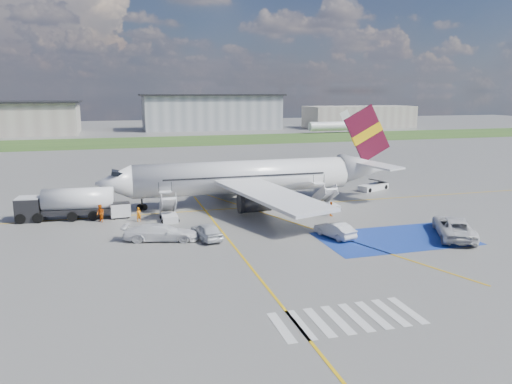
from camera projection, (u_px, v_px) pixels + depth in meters
ground at (279, 235)px, 47.68m from camera, size 400.00×400.00×0.00m
grass_strip at (169, 141)px, 137.13m from camera, size 400.00×30.00×0.01m
taxiway_line_main at (247, 208)px, 58.97m from camera, size 120.00×0.20×0.01m
taxiway_line_cross at (259, 277)px, 36.90m from camera, size 0.20×60.00×0.01m
taxiway_line_diag at (247, 208)px, 58.97m from camera, size 20.71×56.45×0.01m
staging_box at (394, 239)px, 46.63m from camera, size 14.00×8.00×0.01m
crosswalk at (347, 319)px, 30.24m from camera, size 9.00×4.00×0.01m
terminal_centre at (212, 112)px, 179.04m from camera, size 48.00×18.00×12.00m
terminal_east at (359, 117)px, 187.79m from camera, size 40.00×16.00×8.00m
airliner at (254, 176)px, 60.59m from camera, size 36.81×32.95×11.92m
airstairs_fwd at (169, 215)px, 53.16m from camera, size 1.90×5.20×3.60m
airstairs_aft at (329, 204)px, 58.19m from camera, size 1.90×5.20×3.60m
fuel_tanker at (67, 206)px, 53.49m from camera, size 10.09×3.64×3.37m
gpu_cart at (120, 211)px, 54.14m from camera, size 2.15×1.49×1.71m
belt_loader at (374, 187)px, 69.55m from camera, size 5.43×3.61×1.59m
car_silver_a at (206, 231)px, 46.36m from camera, size 2.73×4.86×1.56m
car_silver_b at (335, 230)px, 46.90m from camera, size 2.79×4.75×1.48m
van_white_a at (454, 223)px, 47.32m from camera, size 5.74×7.21×2.46m
van_white_b at (161, 230)px, 45.90m from camera, size 5.54×3.37×2.03m
crew_fwd at (139, 215)px, 52.60m from camera, size 0.64×0.52×1.52m
crew_nose at (100, 213)px, 52.33m from camera, size 1.10×1.16×1.89m
crew_aft at (331, 209)px, 54.85m from camera, size 0.41×0.96×1.63m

